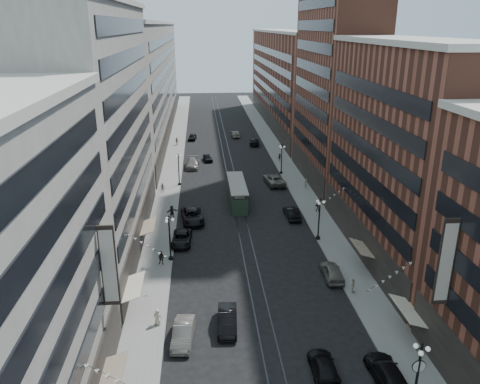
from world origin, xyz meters
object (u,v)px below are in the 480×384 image
object	(u,v)px
car_13	(208,158)
pedestrian_8	(306,184)
lamppost_se_near	(418,372)
car_4	(332,271)
car_6	(323,367)
car_9	(192,137)
streetcar	(237,193)
pedestrian_6	(162,188)
car_5	(227,320)
car_11	(274,179)
pedestrian_extra_0	(177,141)
pedestrian_1	(157,317)
pedestrian_4	(353,286)
car_10	(292,213)
car_12	(254,142)
pedestrian_7	(317,206)
lamppost_sw_mid	(179,168)
pedestrian_5	(172,212)
lamppost_se_far	(319,217)
car_8	(192,163)
pedestrian_2	(161,258)
lamppost_se_mid	(282,158)
car_7	(192,216)
car_1	(183,333)
car_3	(387,373)
pedestrian_9	(280,157)
car_14	(235,134)
lamppost_sw_far	(170,236)

from	to	relation	value
car_13	pedestrian_8	world-z (taller)	pedestrian_8
lamppost_se_near	car_4	world-z (taller)	lamppost_se_near
car_6	car_4	bearing A→B (deg)	-106.49
lamppost_se_near	car_9	xyz separation A→B (m)	(-16.53, 84.62, -2.51)
streetcar	pedestrian_6	distance (m)	12.85
car_5	car_11	size ratio (longest dim) A/B	0.78
car_5	car_9	bearing A→B (deg)	96.56
pedestrian_extra_0	pedestrian_8	bearing A→B (deg)	-21.60
pedestrian_1	pedestrian_4	world-z (taller)	pedestrian_4
streetcar	car_4	bearing A→B (deg)	-70.66
lamppost_se_near	car_6	bearing A→B (deg)	143.36
car_10	car_12	size ratio (longest dim) A/B	0.93
car_13	pedestrian_7	xyz separation A→B (m)	(15.41, -28.76, 0.26)
lamppost_sw_mid	pedestrian_1	xyz separation A→B (m)	(-0.51, -39.52, -2.16)
pedestrian_5	lamppost_se_far	bearing A→B (deg)	-46.52
car_5	car_13	size ratio (longest dim) A/B	1.22
car_8	car_12	distance (m)	21.79
pedestrian_2	lamppost_se_mid	bearing A→B (deg)	66.77
car_4	car_7	distance (m)	22.59
streetcar	pedestrian_2	distance (m)	22.05
car_1	lamppost_sw_mid	bearing A→B (deg)	97.74
car_11	car_7	bearing A→B (deg)	40.95
pedestrian_1	lamppost_se_far	bearing A→B (deg)	-122.11
lamppost_se_near	car_9	bearing A→B (deg)	101.05
lamppost_se_near	car_3	bearing A→B (deg)	105.54
car_4	car_9	world-z (taller)	car_4
car_7	car_8	xyz separation A→B (m)	(-0.29, 26.47, -0.00)
lamppost_se_far	car_6	size ratio (longest dim) A/B	1.17
pedestrian_9	pedestrian_6	bearing A→B (deg)	-126.52
lamppost_sw_mid	car_9	distance (m)	33.76
lamppost_se_mid	pedestrian_5	size ratio (longest dim) A/B	3.09
car_11	car_14	xyz separation A→B (m)	(-4.05, 36.29, -0.12)
car_5	pedestrian_2	size ratio (longest dim) A/B	2.96
car_11	pedestrian_9	xyz separation A→B (m)	(3.20, 13.71, 0.06)
lamppost_se_far	car_3	bearing A→B (deg)	-91.82
car_3	car_5	xyz separation A→B (m)	(-11.81, 7.76, 0.03)
car_4	pedestrian_extra_0	size ratio (longest dim) A/B	2.71
lamppost_sw_far	car_14	xyz separation A→B (m)	(12.19, 62.62, -2.35)
car_10	car_4	bearing A→B (deg)	91.82
pedestrian_4	pedestrian_2	bearing A→B (deg)	90.60
pedestrian_2	pedestrian_9	bearing A→B (deg)	70.72
lamppost_sw_far	pedestrian_extra_0	size ratio (longest dim) A/B	3.14
lamppost_se_near	car_7	distance (m)	38.72
pedestrian_1	pedestrian_6	xyz separation A→B (m)	(-2.07, 36.04, -0.00)
lamppost_se_far	pedestrian_1	size ratio (longest dim) A/B	3.51
car_7	car_8	distance (m)	26.47
car_1	pedestrian_5	distance (m)	27.68
lamppost_sw_mid	pedestrian_6	bearing A→B (deg)	-126.56
lamppost_se_mid	car_4	xyz separation A→B (m)	(-0.80, -37.53, -2.28)
car_5	car_8	distance (m)	51.15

